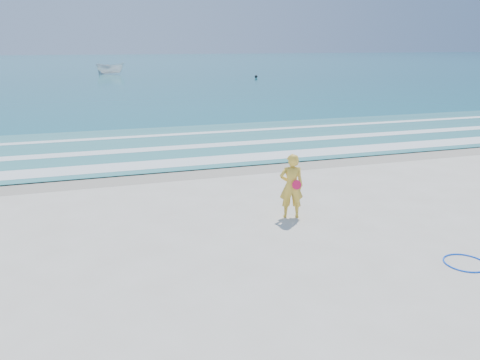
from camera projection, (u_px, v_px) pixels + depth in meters
name	position (u px, v px, depth m)	size (l,w,h in m)	color
ground	(296.00, 272.00, 10.27)	(400.00, 400.00, 0.00)	silver
wet_sand	(202.00, 170.00, 18.50)	(400.00, 2.40, 0.00)	#B2A893
ocean	(107.00, 65.00, 106.31)	(400.00, 190.00, 0.04)	#19727F
shallow	(179.00, 144.00, 23.07)	(400.00, 10.00, 0.01)	#59B7AD
foam_near	(195.00, 161.00, 19.68)	(400.00, 1.40, 0.01)	white
foam_mid	(182.00, 147.00, 22.33)	(400.00, 0.90, 0.01)	white
foam_far	(171.00, 135.00, 25.35)	(400.00, 0.60, 0.01)	white
hoop	(465.00, 263.00, 10.68)	(0.95, 0.95, 0.03)	#0D54FA
boat	(110.00, 68.00, 73.86)	(1.72, 4.57, 1.76)	silver
buoy	(256.00, 77.00, 65.84)	(0.42, 0.42, 0.42)	black
woman	(291.00, 186.00, 13.28)	(0.78, 0.62, 1.88)	yellow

